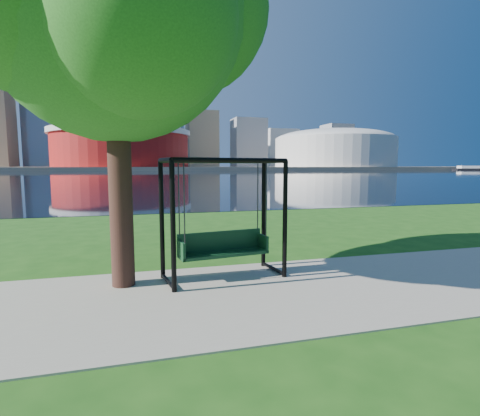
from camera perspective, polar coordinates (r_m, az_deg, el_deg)
name	(u,v)px	position (r m, az deg, el deg)	size (l,w,h in m)	color
ground	(239,287)	(7.58, -0.19, -11.88)	(900.00, 900.00, 0.00)	#1E5114
path	(246,294)	(7.12, 0.90, -12.98)	(120.00, 4.00, 0.03)	#9E937F
river	(143,175)	(108.99, -14.51, 4.93)	(900.00, 180.00, 0.02)	black
far_bank	(139,168)	(312.95, -15.20, 5.90)	(900.00, 228.00, 2.00)	#937F60
stadium	(122,147)	(242.37, -17.57, 8.88)	(83.00, 83.00, 32.00)	maroon
arena	(334,147)	(278.32, 14.20, 8.96)	(84.00, 84.00, 26.56)	beige
skyline	(132,125)	(328.06, -16.15, 11.99)	(392.00, 66.00, 96.50)	gray
swing	(223,221)	(7.85, -2.59, -2.03)	(2.61, 1.42, 2.54)	black
park_tree	(111,1)	(8.21, -19.09, 27.61)	(6.25, 5.65, 7.77)	black
barge	(477,168)	(277.81, 32.36, 5.15)	(27.95, 14.64, 2.70)	black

